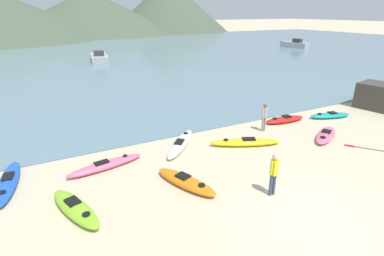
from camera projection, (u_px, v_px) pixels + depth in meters
The scene contains 19 objects.
ground_plane at pixel (319, 221), 9.32m from camera, with size 400.00×400.00×0.00m, color beige.
bay_water at pixel (85, 55), 44.93m from camera, with size 160.00×70.00×0.06m, color slate.
far_hill_midright at pixel (90, 12), 86.62m from camera, with size 50.84×50.84×11.84m, color #4C5B47.
far_hill_right at pixel (168, 5), 96.19m from camera, with size 38.56×38.56×15.92m, color #4C5B47.
kayak_on_sand_0 at pixel (326, 135), 15.46m from camera, with size 2.75×1.99×0.33m.
kayak_on_sand_1 at pixel (180, 143), 14.49m from camera, with size 2.85×3.07×0.33m.
kayak_on_sand_2 at pixel (245, 142), 14.55m from camera, with size 3.41×2.00×0.37m.
kayak_on_sand_3 at pixel (75, 208), 9.67m from camera, with size 1.54×2.91×0.40m.
kayak_on_sand_4 at pixel (285, 119), 17.62m from camera, with size 2.67×0.96×0.37m.
kayak_on_sand_5 at pixel (330, 115), 18.33m from camera, with size 2.70×1.42×0.35m.
kayak_on_sand_6 at pixel (8, 182), 11.21m from camera, with size 1.08×3.47×0.32m.
kayak_on_sand_7 at pixel (186, 181), 11.19m from camera, with size 1.68×2.88×0.38m.
kayak_on_sand_8 at pixel (106, 165), 12.40m from camera, with size 3.28×1.12×0.37m.
person_near_foreground at pixel (274, 172), 10.36m from camera, with size 0.33×0.22×1.61m.
person_near_waterline at pixel (264, 115), 16.03m from camera, with size 0.32×0.27×1.57m.
moored_boat_0 at pixel (99, 58), 38.60m from camera, with size 2.69×5.54×1.35m.
moored_boat_2 at pixel (295, 44), 53.37m from camera, with size 1.70×5.56×1.55m.
loose_paddle at pixel (377, 150), 14.07m from camera, with size 1.84×2.31×0.03m.
shoreline_rock at pixel (384, 97), 19.67m from camera, with size 2.99×2.04×1.68m, color #423D38.
Camera 1 is at (-7.05, -4.90, 6.11)m, focal length 28.00 mm.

